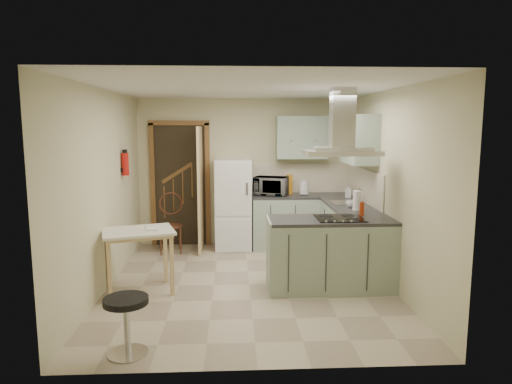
{
  "coord_description": "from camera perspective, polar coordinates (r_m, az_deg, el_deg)",
  "views": [
    {
      "loc": [
        -0.19,
        -5.69,
        2.05
      ],
      "look_at": [
        0.11,
        0.45,
        1.15
      ],
      "focal_mm": 32.0,
      "sensor_mm": 36.0,
      "label": 1
    }
  ],
  "objects": [
    {
      "name": "hob",
      "position": [
        5.78,
        10.41,
        -3.22
      ],
      "size": [
        0.58,
        0.5,
        0.01
      ],
      "primitive_type": "cube",
      "color": "black",
      "rests_on": "peninsula"
    },
    {
      "name": "counter_back",
      "position": [
        7.71,
        3.58,
        -3.67
      ],
      "size": [
        1.08,
        0.6,
        0.9
      ],
      "primitive_type": "cube",
      "color": "#9EB2A0",
      "rests_on": "floor"
    },
    {
      "name": "splashback",
      "position": [
        7.92,
        5.55,
        1.76
      ],
      "size": [
        1.68,
        0.02,
        0.5
      ],
      "primitive_type": "cube",
      "color": "beige",
      "rests_on": "counter_back"
    },
    {
      "name": "kettle",
      "position": [
        7.63,
        6.02,
        0.53
      ],
      "size": [
        0.17,
        0.17,
        0.24
      ],
      "primitive_type": "cylinder",
      "rotation": [
        0.0,
        0.0,
        0.03
      ],
      "color": "silver",
      "rests_on": "counter_back"
    },
    {
      "name": "cup",
      "position": [
        6.57,
        11.81,
        -1.49
      ],
      "size": [
        0.14,
        0.14,
        0.1
      ],
      "primitive_type": "imported",
      "rotation": [
        0.0,
        0.0,
        -0.09
      ],
      "color": "white",
      "rests_on": "counter_right"
    },
    {
      "name": "paper_towel",
      "position": [
        6.36,
        12.51,
        -1.01
      ],
      "size": [
        0.15,
        0.15,
        0.28
      ],
      "primitive_type": "cylinder",
      "rotation": [
        0.0,
        0.0,
        -0.43
      ],
      "color": "white",
      "rests_on": "counter_right"
    },
    {
      "name": "extractor_hood",
      "position": [
        5.68,
        10.62,
        4.85
      ],
      "size": [
        0.9,
        0.55,
        0.1
      ],
      "primitive_type": "cube",
      "color": "silver",
      "rests_on": "ceiling"
    },
    {
      "name": "right_wall",
      "position": [
        6.08,
        16.31,
        0.43
      ],
      "size": [
        0.0,
        4.2,
        4.2
      ],
      "primitive_type": "plane",
      "rotation": [
        1.57,
        0.0,
        -1.57
      ],
      "color": "beige",
      "rests_on": "floor"
    },
    {
      "name": "stool",
      "position": [
        4.42,
        -15.84,
        -15.78
      ],
      "size": [
        0.51,
        0.51,
        0.54
      ],
      "primitive_type": "cylinder",
      "rotation": [
        0.0,
        0.0,
        0.33
      ],
      "color": "black",
      "rests_on": "floor"
    },
    {
      "name": "book",
      "position": [
        5.76,
        -13.62,
        -4.14
      ],
      "size": [
        0.18,
        0.23,
        0.09
      ],
      "primitive_type": "imported",
      "rotation": [
        0.0,
        0.0,
        0.2
      ],
      "color": "#AA383A",
      "rests_on": "drop_leaf_table"
    },
    {
      "name": "cereal_box",
      "position": [
        7.8,
        4.23,
        0.99
      ],
      "size": [
        0.09,
        0.21,
        0.31
      ],
      "primitive_type": "cube",
      "rotation": [
        0.0,
        0.0,
        -0.05
      ],
      "color": "#C27916",
      "rests_on": "counter_back"
    },
    {
      "name": "peninsula",
      "position": [
        5.87,
        9.33,
        -7.61
      ],
      "size": [
        1.55,
        0.65,
        0.9
      ],
      "primitive_type": "cube",
      "color": "#9EB2A0",
      "rests_on": "floor"
    },
    {
      "name": "bentwood_chair",
      "position": [
        7.52,
        -10.69,
        -4.18
      ],
      "size": [
        0.45,
        0.45,
        0.88
      ],
      "primitive_type": "cube",
      "rotation": [
        0.0,
        0.0,
        0.17
      ],
      "color": "#482418",
      "rests_on": "floor"
    },
    {
      "name": "microwave",
      "position": [
        7.61,
        1.9,
        0.77
      ],
      "size": [
        0.63,
        0.53,
        0.3
      ],
      "primitive_type": "imported",
      "rotation": [
        0.0,
        0.0,
        -0.34
      ],
      "color": "black",
      "rests_on": "counter_back"
    },
    {
      "name": "fire_extinguisher",
      "position": [
        6.79,
        -16.03,
        3.36
      ],
      "size": [
        0.1,
        0.1,
        0.32
      ],
      "primitive_type": "cylinder",
      "color": "#B2140F",
      "rests_on": "left_wall"
    },
    {
      "name": "floor",
      "position": [
        6.05,
        -0.87,
        -11.47
      ],
      "size": [
        4.2,
        4.2,
        0.0
      ],
      "primitive_type": "plane",
      "color": "#B3A58B",
      "rests_on": "ground"
    },
    {
      "name": "wall_cabinet_back",
      "position": [
        7.7,
        5.72,
        6.8
      ],
      "size": [
        0.85,
        0.35,
        0.7
      ],
      "primitive_type": "cube",
      "color": "#9EB2A0",
      "rests_on": "back_wall"
    },
    {
      "name": "wall_cabinet_right",
      "position": [
        6.79,
        12.76,
        6.44
      ],
      "size": [
        0.35,
        0.9,
        0.7
      ],
      "primitive_type": "cube",
      "color": "#9EB2A0",
      "rests_on": "right_wall"
    },
    {
      "name": "drop_leaf_table",
      "position": [
        5.85,
        -14.39,
        -8.39
      ],
      "size": [
        0.98,
        0.85,
        0.79
      ],
      "primitive_type": "cube",
      "rotation": [
        0.0,
        0.0,
        0.3
      ],
      "color": "tan",
      "rests_on": "floor"
    },
    {
      "name": "back_wall",
      "position": [
        7.83,
        -1.42,
        2.46
      ],
      "size": [
        3.6,
        0.0,
        3.6
      ],
      "primitive_type": "plane",
      "rotation": [
        1.57,
        0.0,
        0.0
      ],
      "color": "beige",
      "rests_on": "floor"
    },
    {
      "name": "sink",
      "position": [
        6.95,
        11.3,
        -1.32
      ],
      "size": [
        0.45,
        0.4,
        0.01
      ],
      "primitive_type": "cube",
      "color": "silver",
      "rests_on": "counter_right"
    },
    {
      "name": "left_wall",
      "position": [
        5.97,
        -18.44,
        0.19
      ],
      "size": [
        0.0,
        4.2,
        4.2
      ],
      "primitive_type": "plane",
      "rotation": [
        1.57,
        0.0,
        1.57
      ],
      "color": "beige",
      "rests_on": "floor"
    },
    {
      "name": "ceiling",
      "position": [
        5.71,
        -0.92,
        12.84
      ],
      "size": [
        4.2,
        4.2,
        0.0
      ],
      "primitive_type": "plane",
      "rotation": [
        3.14,
        0.0,
        0.0
      ],
      "color": "silver",
      "rests_on": "back_wall"
    },
    {
      "name": "red_bottle",
      "position": [
        6.03,
        13.08,
        -2.04
      ],
      "size": [
        0.06,
        0.06,
        0.17
      ],
      "primitive_type": "cylinder",
      "rotation": [
        0.0,
        0.0,
        -0.07
      ],
      "color": "#BD3710",
      "rests_on": "peninsula"
    },
    {
      "name": "soap_bottle",
      "position": [
        7.47,
        11.48,
        0.11
      ],
      "size": [
        0.12,
        0.12,
        0.21
      ],
      "primitive_type": "imported",
      "rotation": [
        0.0,
        0.0,
        -0.34
      ],
      "color": "#AEAEBA",
      "rests_on": "counter_right"
    },
    {
      "name": "fridge",
      "position": [
        7.6,
        -2.86,
        -1.53
      ],
      "size": [
        0.6,
        0.6,
        1.5
      ],
      "primitive_type": "cube",
      "color": "white",
      "rests_on": "floor"
    },
    {
      "name": "doorway",
      "position": [
        7.88,
        -9.44,
        0.92
      ],
      "size": [
        1.1,
        0.12,
        2.1
      ],
      "primitive_type": "cube",
      "color": "brown",
      "rests_on": "floor"
    },
    {
      "name": "counter_right",
      "position": [
        7.2,
        10.86,
        -4.66
      ],
      "size": [
        0.6,
        1.95,
        0.9
      ],
      "primitive_type": "cube",
      "color": "#9EB2A0",
      "rests_on": "floor"
    }
  ]
}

